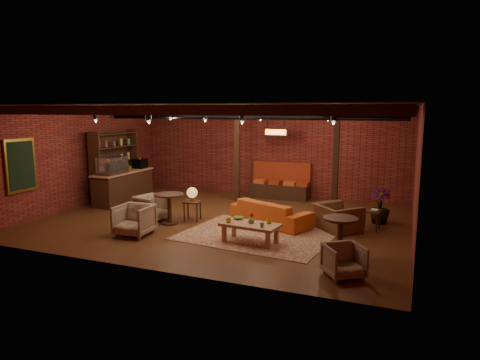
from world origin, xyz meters
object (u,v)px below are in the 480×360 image
at_px(coffee_table, 250,226).
at_px(sofa, 271,213).
at_px(side_table_lamp, 192,195).
at_px(round_table_left, 169,203).
at_px(side_table_book, 371,211).
at_px(round_table_right, 340,231).
at_px(armchair_a, 152,207).
at_px(plant_tall, 382,172).
at_px(armchair_far, 344,259).
at_px(armchair_right, 338,213).
at_px(armchair_b, 134,218).

bearing_deg(coffee_table, sofa, 90.99).
distance_m(side_table_lamp, round_table_left, 0.70).
bearing_deg(side_table_book, coffee_table, -139.14).
relative_size(coffee_table, side_table_lamp, 1.51).
height_order(round_table_left, round_table_right, round_table_right).
distance_m(sofa, round_table_left, 2.79).
height_order(armchair_a, plant_tall, plant_tall).
bearing_deg(armchair_a, side_table_book, -64.18).
relative_size(armchair_a, side_table_book, 1.45).
xyz_separation_m(round_table_left, side_table_book, (5.17, 1.41, -0.07)).
height_order(side_table_book, round_table_right, round_table_right).
distance_m(round_table_left, armchair_a, 0.66).
bearing_deg(armchair_far, round_table_left, 122.69).
bearing_deg(armchair_right, coffee_table, 89.48).
distance_m(coffee_table, round_table_left, 2.76).
relative_size(side_table_lamp, round_table_left, 1.14).
bearing_deg(plant_tall, armchair_right, -127.90).
distance_m(sofa, armchair_a, 3.35).
bearing_deg(plant_tall, side_table_lamp, -161.61).
xyz_separation_m(sofa, coffee_table, (0.03, -1.73, 0.08)).
height_order(armchair_far, plant_tall, plant_tall).
xyz_separation_m(sofa, plant_tall, (2.73, 1.24, 1.10)).
relative_size(coffee_table, armchair_b, 1.68).
bearing_deg(armchair_b, coffee_table, 7.07).
bearing_deg(plant_tall, armchair_a, -160.79).
distance_m(armchair_b, plant_tall, 6.64).
height_order(armchair_a, armchair_b, armchair_b).
bearing_deg(side_table_lamp, armchair_far, -29.81).
xyz_separation_m(side_table_lamp, plant_tall, (4.93, 1.64, 0.71)).
xyz_separation_m(side_table_lamp, armchair_a, (-1.05, -0.44, -0.32)).
distance_m(armchair_a, armchair_far, 6.04).
relative_size(side_table_book, round_table_right, 0.64).
bearing_deg(round_table_right, armchair_far, -77.13).
distance_m(armchair_right, armchair_far, 3.11).
relative_size(armchair_right, round_table_right, 1.24).
relative_size(side_table_lamp, armchair_b, 1.12).
relative_size(round_table_left, armchair_a, 1.04).
bearing_deg(armchair_right, armchair_a, 54.16).
relative_size(round_table_left, armchair_b, 0.98).
bearing_deg(side_table_lamp, armchair_b, -109.75).
distance_m(side_table_lamp, armchair_far, 5.30).
bearing_deg(round_table_right, side_table_book, 80.16).
distance_m(coffee_table, armchair_b, 2.93).
bearing_deg(round_table_right, side_table_lamp, 160.40).
relative_size(sofa, armchair_a, 2.85).
xyz_separation_m(sofa, armchair_a, (-3.25, -0.84, 0.07)).
relative_size(round_table_left, plant_tall, 0.29).
bearing_deg(side_table_book, round_table_left, -164.79).
bearing_deg(armchair_far, sofa, 93.59).
relative_size(coffee_table, round_table_left, 1.71).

